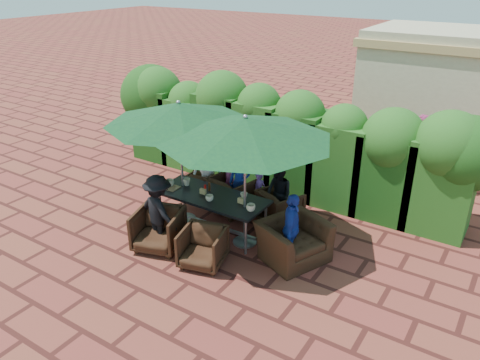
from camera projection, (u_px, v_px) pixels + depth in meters
The scene contains 31 objects.
ground at pixel (219, 229), 9.12m from camera, with size 80.00×80.00×0.00m, color maroon.
dining_table at pixel (211, 199), 8.81m from camera, with size 2.18×0.90×0.75m.
umbrella_left at pixel (179, 113), 8.56m from camera, with size 2.76×2.76×2.46m.
umbrella_right at pixel (245, 129), 7.75m from camera, with size 3.02×3.02×2.46m.
chair_far_left at pixel (207, 184), 10.15m from camera, with size 0.68×0.64×0.70m, color black.
chair_far_mid at pixel (231, 193), 9.62m from camera, with size 0.82×0.76×0.84m, color black.
chair_far_right at pixel (280, 205), 9.21m from camera, with size 0.74×0.69×0.76m, color black.
chair_near_left at pixel (158, 228), 8.36m from camera, with size 0.80×0.75×0.82m, color black.
chair_near_right at pixel (203, 246), 7.90m from camera, with size 0.72×0.67×0.74m, color black.
chair_end_right at pixel (294, 235), 8.02m from camera, with size 1.09×0.71×0.95m, color black.
adult_far_left at pixel (208, 171), 9.97m from camera, with size 0.68×0.40×1.37m, color white.
adult_far_mid at pixel (239, 183), 9.63m from camera, with size 0.44×0.36×1.22m, color #1D349F.
adult_far_right at pixel (278, 195), 9.13m from camera, with size 0.58×0.36×1.21m, color black.
adult_near_left at pixel (159, 211), 8.35m from camera, with size 0.88×0.40×1.37m, color black.
adult_end_right at pixel (291, 229), 7.89m from camera, with size 0.75×0.37×1.27m, color #1D349F.
child_left at pixel (229, 184), 9.91m from camera, with size 0.33×0.27×0.92m, color #CF4989.
child_right at pixel (259, 193), 9.55m from camera, with size 0.33×0.27×0.91m, color purple.
pedestrian_a at pixel (387, 145), 11.15m from camera, with size 1.46×0.52×1.56m, color #2E8624.
pedestrian_b at pixel (419, 149), 10.77m from camera, with size 0.79×0.49×1.65m, color #CF4989.
pedestrian_c at pixel (448, 159), 10.40m from camera, with size 0.98×0.45×1.53m, color gray.
cup_a at pixel (170, 183), 9.11m from camera, with size 0.18×0.18×0.14m, color beige.
cup_b at pixel (187, 182), 9.15m from camera, with size 0.15×0.15×0.14m, color beige.
cup_c at pixel (210, 198), 8.55m from camera, with size 0.15×0.15×0.12m, color beige.
cup_d at pixel (244, 196), 8.62m from camera, with size 0.13×0.13×0.13m, color beige.
cup_e at pixel (251, 208), 8.19m from camera, with size 0.16×0.16×0.13m, color beige.
ketchup_bottle at pixel (205, 189), 8.83m from camera, with size 0.04×0.04×0.17m, color #B20C0A.
sauce_bottle at pixel (209, 187), 8.92m from camera, with size 0.04×0.04×0.17m, color #4C230C.
serving_tray at pixel (170, 187), 9.08m from camera, with size 0.35×0.25×0.02m, color #956B48.
number_block_left at pixel (203, 191), 8.82m from camera, with size 0.12×0.06×0.10m, color tan.
number_block_right at pixel (241, 201), 8.47m from camera, with size 0.12×0.06×0.10m, color tan.
hedge_wall at pixel (274, 130), 10.38m from camera, with size 9.10×1.60×2.52m.
Camera 1 is at (4.61, -6.41, 4.68)m, focal length 35.00 mm.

